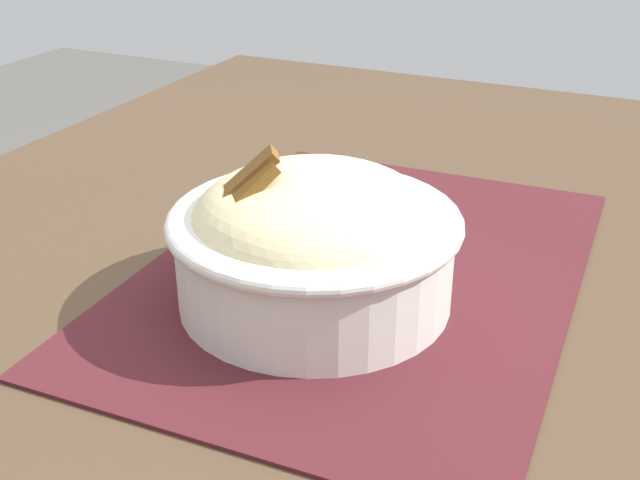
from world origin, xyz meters
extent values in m
cube|color=#4C3826|center=(0.00, 0.00, 0.70)|extent=(1.25, 0.90, 0.04)
cylinder|color=#412F20|center=(0.56, 0.39, 0.34)|extent=(0.04, 0.04, 0.68)
cube|color=#47191E|center=(0.02, -0.01, 0.72)|extent=(0.47, 0.34, 0.00)
cylinder|color=silver|center=(-0.04, 0.00, 0.76)|extent=(0.20, 0.20, 0.07)
torus|color=silver|center=(-0.04, 0.00, 0.79)|extent=(0.21, 0.21, 0.01)
ellipsoid|color=beige|center=(-0.04, 0.00, 0.79)|extent=(0.25, 0.25, 0.07)
sphere|color=#23821A|center=(-0.06, -0.01, 0.81)|extent=(0.03, 0.03, 0.03)
cylinder|color=orange|center=(-0.02, -0.03, 0.80)|extent=(0.01, 0.04, 0.01)
cylinder|color=orange|center=(-0.02, 0.00, 0.80)|extent=(0.03, 0.03, 0.01)
cylinder|color=orange|center=(-0.04, 0.00, 0.80)|extent=(0.04, 0.01, 0.01)
cube|color=brown|center=(-0.07, 0.04, 0.82)|extent=(0.04, 0.05, 0.04)
cube|color=brown|center=(-0.07, 0.03, 0.82)|extent=(0.04, 0.05, 0.04)
cube|color=silver|center=(0.13, -0.02, 0.72)|extent=(0.02, 0.06, 0.00)
cube|color=silver|center=(0.14, 0.01, 0.72)|extent=(0.01, 0.01, 0.00)
cube|color=silver|center=(0.14, 0.03, 0.72)|extent=(0.03, 0.03, 0.00)
cube|color=silver|center=(0.16, 0.05, 0.72)|extent=(0.01, 0.02, 0.00)
cube|color=silver|center=(0.15, 0.06, 0.72)|extent=(0.01, 0.02, 0.00)
cube|color=silver|center=(0.14, 0.06, 0.72)|extent=(0.01, 0.02, 0.00)
cube|color=silver|center=(0.14, 0.06, 0.72)|extent=(0.01, 0.02, 0.00)
camera|label=1|loc=(-0.51, -0.22, 1.02)|focal=45.31mm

